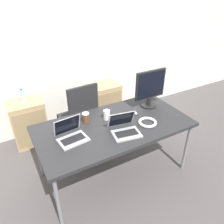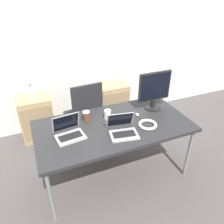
# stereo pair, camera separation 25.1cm
# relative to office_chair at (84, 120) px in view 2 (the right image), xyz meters

# --- Properties ---
(ground_plane) EXTENTS (14.00, 14.00, 0.00)m
(ground_plane) POSITION_rel_office_chair_xyz_m (0.15, -0.80, -0.39)
(ground_plane) COLOR #514C4C
(wall_back) EXTENTS (10.00, 0.05, 2.60)m
(wall_back) POSITION_rel_office_chair_xyz_m (0.15, 0.65, 0.91)
(wall_back) COLOR silver
(wall_back) RESTS_ON ground_plane
(desk) EXTENTS (1.83, 0.94, 0.76)m
(desk) POSITION_rel_office_chair_xyz_m (0.15, -0.80, 0.33)
(desk) COLOR #28282B
(desk) RESTS_ON ground_plane
(office_chair) EXTENTS (0.56, 0.58, 1.05)m
(office_chair) POSITION_rel_office_chair_xyz_m (0.00, 0.00, 0.00)
(office_chair) COLOR #232326
(office_chair) RESTS_ON ground_plane
(cabinet_left) EXTENTS (0.49, 0.41, 0.72)m
(cabinet_left) POSITION_rel_office_chair_xyz_m (-0.67, 0.41, -0.03)
(cabinet_left) COLOR tan
(cabinet_left) RESTS_ON ground_plane
(cabinet_right) EXTENTS (0.49, 0.41, 0.72)m
(cabinet_right) POSITION_rel_office_chair_xyz_m (0.64, 0.41, -0.03)
(cabinet_right) COLOR tan
(cabinet_right) RESTS_ON ground_plane
(water_bottle) EXTENTS (0.07, 0.07, 0.21)m
(water_bottle) POSITION_rel_office_chair_xyz_m (-0.67, 0.41, 0.43)
(water_bottle) COLOR silver
(water_bottle) RESTS_ON cabinet_left
(laptop_left) EXTENTS (0.34, 0.34, 0.22)m
(laptop_left) POSITION_rel_office_chair_xyz_m (0.18, -0.99, 0.43)
(laptop_left) COLOR #ADADB2
(laptop_left) RESTS_ON desk
(laptop_right) EXTENTS (0.33, 0.30, 0.23)m
(laptop_right) POSITION_rel_office_chair_xyz_m (-0.38, -0.81, 0.43)
(laptop_right) COLOR #ADADB2
(laptop_right) RESTS_ON desk
(monitor) EXTENTS (0.45, 0.22, 0.51)m
(monitor) POSITION_rel_office_chair_xyz_m (0.79, -0.62, 0.64)
(monitor) COLOR black
(monitor) RESTS_ON desk
(mouse) EXTENTS (0.04, 0.06, 0.03)m
(mouse) POSITION_rel_office_chair_xyz_m (0.51, -0.72, 0.39)
(mouse) COLOR silver
(mouse) RESTS_ON desk
(coffee_cup_white) EXTENTS (0.08, 0.08, 0.12)m
(coffee_cup_white) POSITION_rel_office_chair_xyz_m (0.13, -0.64, 0.44)
(coffee_cup_white) COLOR white
(coffee_cup_white) RESTS_ON desk
(coffee_cup_brown) EXTENTS (0.09, 0.09, 0.13)m
(coffee_cup_brown) POSITION_rel_office_chair_xyz_m (-0.12, -0.59, 0.44)
(coffee_cup_brown) COLOR brown
(coffee_cup_brown) RESTS_ON desk
(cable_coil) EXTENTS (0.22, 0.22, 0.03)m
(cable_coil) POSITION_rel_office_chair_xyz_m (0.51, -0.97, 0.40)
(cable_coil) COLOR white
(cable_coil) RESTS_ON desk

